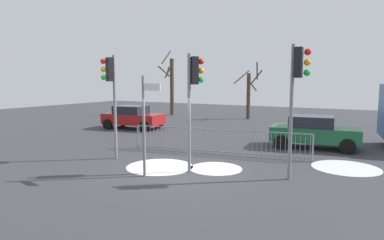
# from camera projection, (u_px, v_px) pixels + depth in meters

# --- Properties ---
(ground_plane) EXTENTS (60.00, 60.00, 0.00)m
(ground_plane) POSITION_uv_depth(u_px,v_px,m) (180.00, 172.00, 11.21)
(ground_plane) COLOR #38383D
(traffic_light_mid_left) EXTENTS (0.57, 0.33, 4.14)m
(traffic_light_mid_left) POSITION_uv_depth(u_px,v_px,m) (297.00, 81.00, 9.95)
(traffic_light_mid_left) COLOR slate
(traffic_light_mid_left) RESTS_ON ground
(traffic_light_foreground_left) EXTENTS (0.45, 0.48, 3.93)m
(traffic_light_foreground_left) POSITION_uv_depth(u_px,v_px,m) (193.00, 86.00, 10.92)
(traffic_light_foreground_left) COLOR slate
(traffic_light_foreground_left) RESTS_ON ground
(traffic_light_mid_right) EXTENTS (0.40, 0.53, 4.03)m
(traffic_light_mid_right) POSITION_uv_depth(u_px,v_px,m) (111.00, 83.00, 12.71)
(traffic_light_mid_right) COLOR slate
(traffic_light_mid_right) RESTS_ON ground
(direction_sign_post) EXTENTS (0.78, 0.19, 3.21)m
(direction_sign_post) POSITION_uv_depth(u_px,v_px,m) (145.00, 121.00, 10.46)
(direction_sign_post) COLOR slate
(direction_sign_post) RESTS_ON ground
(pedestrian_guard_railing) EXTENTS (7.42, 1.31, 1.07)m
(pedestrian_guard_railing) POSITION_uv_depth(u_px,v_px,m) (217.00, 141.00, 13.82)
(pedestrian_guard_railing) COLOR slate
(pedestrian_guard_railing) RESTS_ON ground
(car_red_near) EXTENTS (3.95, 2.25, 1.47)m
(car_red_near) POSITION_uv_depth(u_px,v_px,m) (133.00, 117.00, 21.28)
(car_red_near) COLOR maroon
(car_red_near) RESTS_ON ground
(car_green_far) EXTENTS (3.99, 2.35, 1.47)m
(car_green_far) POSITION_uv_depth(u_px,v_px,m) (313.00, 131.00, 15.16)
(car_green_far) COLOR #195933
(car_green_far) RESTS_ON ground
(bare_tree_left) EXTENTS (2.18, 1.74, 4.50)m
(bare_tree_left) POSITION_uv_depth(u_px,v_px,m) (249.00, 93.00, 26.65)
(bare_tree_left) COLOR #473828
(bare_tree_left) RESTS_ON ground
(bare_tree_right) EXTENTS (1.72, 1.85, 5.76)m
(bare_tree_right) POSITION_uv_depth(u_px,v_px,m) (171.00, 84.00, 29.66)
(bare_tree_right) COLOR #473828
(bare_tree_right) RESTS_ON ground
(snow_patch_kerb) EXTENTS (2.38, 2.38, 0.01)m
(snow_patch_kerb) POSITION_uv_depth(u_px,v_px,m) (160.00, 167.00, 11.86)
(snow_patch_kerb) COLOR white
(snow_patch_kerb) RESTS_ON ground
(snow_patch_island) EXTENTS (1.84, 1.84, 0.01)m
(snow_patch_island) POSITION_uv_depth(u_px,v_px,m) (216.00, 168.00, 11.62)
(snow_patch_island) COLOR white
(snow_patch_island) RESTS_ON ground
(snow_patch_verge) EXTENTS (2.31, 2.31, 0.01)m
(snow_patch_verge) POSITION_uv_depth(u_px,v_px,m) (346.00, 168.00, 11.71)
(snow_patch_verge) COLOR silver
(snow_patch_verge) RESTS_ON ground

